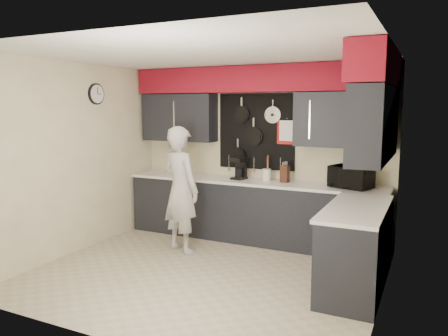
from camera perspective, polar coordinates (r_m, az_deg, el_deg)
The scene contains 10 objects.
ground at distance 5.46m, azimuth -2.31°, elevation -13.47°, with size 4.00×4.00×0.00m, color #B6AE8D.
back_wall_assembly at distance 6.53m, azimuth 4.34°, elevation 8.07°, with size 4.00×0.36×2.60m.
right_wall_assembly at distance 4.78m, azimuth 19.33°, elevation 6.87°, with size 0.36×3.50×2.60m.
left_wall_assembly at distance 6.32m, azimuth -18.48°, elevation 1.55°, with size 0.05×3.50×2.60m.
base_cabinets at distance 6.12m, azimuth 6.79°, elevation -6.63°, with size 3.95×2.20×0.92m.
microwave at distance 6.08m, azimuth 16.23°, elevation -1.14°, with size 0.53×0.36×0.29m, color black.
knife_block at distance 6.34m, azimuth 7.94°, elevation -0.77°, with size 0.11×0.11×0.24m, color #341910.
utensil_crock at distance 6.47m, azimuth 5.59°, elevation -0.86°, with size 0.13×0.13×0.17m, color white.
coffee_maker at distance 6.56m, azimuth 2.07°, elevation 0.02°, with size 0.22×0.25×0.33m.
person at distance 6.03m, azimuth -5.67°, elevation -2.83°, with size 0.64×0.42×1.74m, color beige.
Camera 1 is at (2.40, -4.48, 2.00)m, focal length 35.00 mm.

